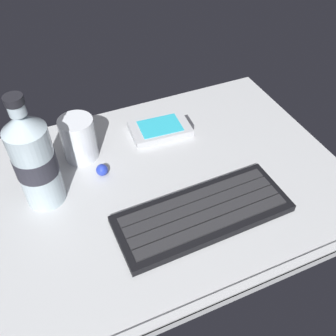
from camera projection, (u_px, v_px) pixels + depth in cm
name	position (u px, v px, depth cm)	size (l,w,h in cm)	color
ground_plane	(169.00, 184.00, 68.62)	(64.00, 48.00, 2.80)	#B7BABC
keyboard	(203.00, 213.00, 61.62)	(29.25, 11.68, 1.70)	black
handheld_device	(161.00, 128.00, 77.28)	(13.16, 8.41, 1.50)	#B7BABF
juice_cup	(79.00, 140.00, 69.86)	(6.40, 6.40, 8.50)	silver
water_bottle	(34.00, 160.00, 58.77)	(6.73, 6.73, 20.80)	silver
trackball_mouse	(102.00, 170.00, 68.28)	(2.20, 2.20, 2.20)	#2338B2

